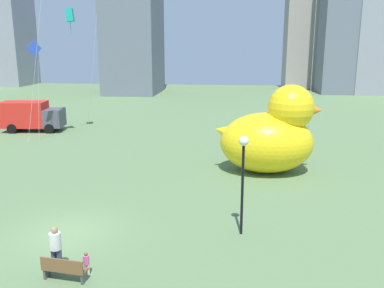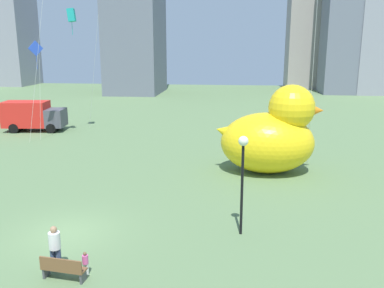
{
  "view_description": "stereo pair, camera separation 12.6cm",
  "coord_description": "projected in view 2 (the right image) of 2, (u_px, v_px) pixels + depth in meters",
  "views": [
    {
      "loc": [
        7.22,
        -16.09,
        8.1
      ],
      "look_at": [
        5.22,
        3.32,
        3.4
      ],
      "focal_mm": 38.6,
      "sensor_mm": 36.0,
      "label": 1
    },
    {
      "loc": [
        7.35,
        -16.07,
        8.1
      ],
      "look_at": [
        5.22,
        3.32,
        3.4
      ],
      "focal_mm": 38.6,
      "sensor_mm": 36.0,
      "label": 2
    }
  ],
  "objects": [
    {
      "name": "giant_inflatable_duck",
      "position": [
        271.0,
        136.0,
        26.46
      ],
      "size": [
        6.89,
        4.42,
        5.71
      ],
      "color": "yellow",
      "rests_on": "ground"
    },
    {
      "name": "kite_teal",
      "position": [
        72.0,
        16.0,
        36.48
      ],
      "size": [
        2.92,
        2.89,
        11.26
      ],
      "color": "silver",
      "rests_on": "ground"
    },
    {
      "name": "lamppost",
      "position": [
        243.0,
        163.0,
        17.39
      ],
      "size": [
        0.42,
        0.42,
        4.41
      ],
      "color": "black",
      "rests_on": "ground"
    },
    {
      "name": "park_bench",
      "position": [
        63.0,
        268.0,
        14.46
      ],
      "size": [
        1.65,
        0.65,
        0.9
      ],
      "color": "brown",
      "rests_on": "ground"
    },
    {
      "name": "person_child",
      "position": [
        85.0,
        262.0,
        14.83
      ],
      "size": [
        0.22,
        0.22,
        0.89
      ],
      "color": "silver",
      "rests_on": "ground"
    },
    {
      "name": "box_truck",
      "position": [
        33.0,
        116.0,
        39.52
      ],
      "size": [
        5.91,
        2.92,
        2.85
      ],
      "color": "red",
      "rests_on": "ground"
    },
    {
      "name": "ground_plane",
      "position": [
        66.0,
        233.0,
        18.21
      ],
      "size": [
        140.0,
        140.0,
        0.0
      ],
      "primitive_type": "plane",
      "color": "#5D7B4F"
    },
    {
      "name": "person_adult",
      "position": [
        55.0,
        246.0,
        15.06
      ],
      "size": [
        0.42,
        0.42,
        1.73
      ],
      "color": "#38476B",
      "rests_on": "ground"
    },
    {
      "name": "kite_blue",
      "position": [
        36.0,
        52.0,
        34.22
      ],
      "size": [
        0.89,
        0.99,
        8.45
      ],
      "color": "silver",
      "rests_on": "ground"
    }
  ]
}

